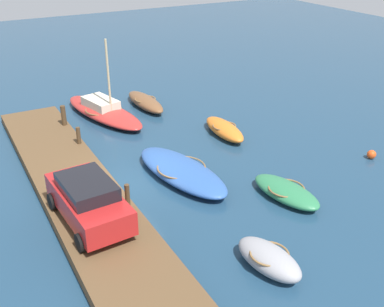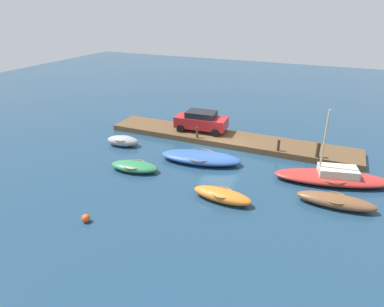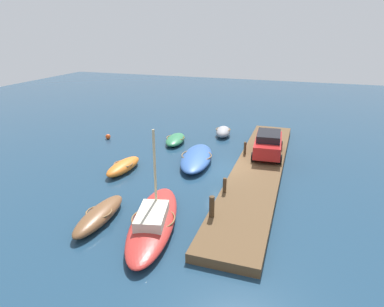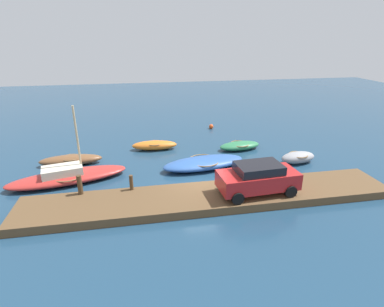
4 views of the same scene
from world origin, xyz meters
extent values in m
plane|color=navy|center=(0.00, 0.00, 0.00)|extent=(84.00, 84.00, 0.00)
cube|color=brown|center=(0.00, -1.99, 0.22)|extent=(19.83, 3.02, 0.45)
ellipsoid|color=brown|center=(-8.28, 4.56, 0.34)|extent=(4.17, 1.32, 0.68)
torus|color=olive|center=(-8.28, 4.56, 0.53)|extent=(1.30, 1.30, 0.07)
ellipsoid|color=#2D7A4C|center=(4.08, 5.32, 0.30)|extent=(3.43, 1.85, 0.60)
torus|color=olive|center=(4.08, 5.32, 0.46)|extent=(1.68, 1.68, 0.07)
ellipsoid|color=#B72D28|center=(-7.95, 1.81, 0.32)|extent=(7.21, 3.55, 0.65)
torus|color=olive|center=(-7.95, 1.81, 0.50)|extent=(2.51, 2.51, 0.07)
cube|color=beige|center=(-8.21, 1.75, 0.78)|extent=(2.50, 1.76, 0.53)
cylinder|color=#C6B284|center=(-7.16, 2.00, 2.57)|extent=(0.12, 0.12, 4.11)
ellipsoid|color=orange|center=(-2.43, 6.50, 0.34)|extent=(3.51, 1.40, 0.69)
torus|color=olive|center=(-2.43, 6.50, 0.53)|extent=(1.32, 1.32, 0.07)
ellipsoid|color=#2D569E|center=(0.57, 2.38, 0.35)|extent=(5.88, 2.92, 0.70)
torus|color=olive|center=(0.57, 2.38, 0.54)|extent=(2.44, 2.44, 0.07)
ellipsoid|color=#939399|center=(7.21, 2.06, 0.39)|extent=(2.69, 1.58, 0.78)
torus|color=olive|center=(7.21, 2.06, 0.60)|extent=(1.46, 1.46, 0.07)
cylinder|color=#47331E|center=(-6.82, -0.73, 0.98)|extent=(0.26, 0.26, 1.07)
cylinder|color=#47331E|center=(-4.16, -0.73, 0.87)|extent=(0.20, 0.20, 0.84)
cylinder|color=#47331E|center=(2.14, -0.73, 0.89)|extent=(0.19, 0.19, 0.89)
cube|color=#B21E1E|center=(2.44, -2.29, 1.21)|extent=(4.30, 2.05, 0.87)
cube|color=black|center=(2.44, -2.29, 1.87)|extent=(2.45, 1.72, 0.47)
cylinder|color=black|center=(3.85, -1.31, 0.77)|extent=(0.65, 0.26, 0.64)
cylinder|color=black|center=(3.97, -3.09, 0.77)|extent=(0.65, 0.26, 0.64)
cylinder|color=black|center=(0.92, -1.50, 0.77)|extent=(0.65, 0.26, 0.64)
cylinder|color=black|center=(1.04, -3.28, 0.77)|extent=(0.65, 0.26, 0.64)
sphere|color=#E54C19|center=(3.25, 11.16, 0.21)|extent=(0.43, 0.43, 0.43)
camera|label=1|loc=(16.36, -5.81, 10.01)|focal=43.42mm
camera|label=2|loc=(-7.35, 21.91, 10.21)|focal=31.38mm
camera|label=3|loc=(-20.49, -4.29, 8.97)|focal=31.56mm
camera|label=4|loc=(-3.61, -15.92, 8.37)|focal=28.54mm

